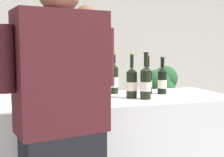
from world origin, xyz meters
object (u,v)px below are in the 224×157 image
object	(u,v)px
wine_bottle_1	(80,86)
person_server	(87,95)
wine_bottle_3	(146,82)
person_guest	(62,142)
wine_glass	(97,84)
wine_bottle_7	(162,80)
wine_bottle_8	(132,83)
wine_bottle_5	(96,80)
wine_bottle_0	(114,79)
potted_shrub	(162,97)
wine_bottle_9	(44,86)
wine_bottle_6	(148,80)
wine_bottle_2	(22,84)
wine_bottle_4	(106,84)

from	to	relation	value
wine_bottle_1	person_server	xyz separation A→B (m)	(0.21, 0.73, -0.20)
wine_bottle_3	person_guest	world-z (taller)	person_guest
wine_bottle_3	wine_glass	size ratio (longest dim) A/B	1.91
wine_bottle_3	wine_bottle_7	distance (m)	0.30
person_guest	wine_bottle_8	bearing A→B (deg)	45.05
wine_bottle_5	person_guest	distance (m)	0.91
wine_bottle_0	potted_shrub	distance (m)	1.50
wine_bottle_0	wine_bottle_9	distance (m)	0.68
wine_bottle_6	wine_bottle_9	bearing A→B (deg)	-165.02
wine_glass	wine_bottle_9	bearing A→B (deg)	-176.74
person_server	person_guest	world-z (taller)	person_server
wine_bottle_0	wine_bottle_1	world-z (taller)	wine_bottle_0
wine_bottle_2	wine_bottle_9	distance (m)	0.27
wine_bottle_4	wine_bottle_7	distance (m)	0.52
wine_bottle_1	wine_bottle_9	size ratio (longest dim) A/B	0.88
wine_bottle_3	wine_bottle_5	world-z (taller)	wine_bottle_3
wine_bottle_0	wine_bottle_7	distance (m)	0.40
wine_bottle_1	potted_shrub	xyz separation A→B (m)	(1.31, 1.29, -0.35)
wine_bottle_3	wine_bottle_9	world-z (taller)	wine_bottle_3
wine_bottle_2	wine_bottle_8	xyz separation A→B (m)	(0.81, -0.15, -0.00)
wine_bottle_3	wine_bottle_4	distance (m)	0.30
wine_bottle_3	wine_glass	distance (m)	0.37
wine_bottle_7	wine_bottle_8	distance (m)	0.33
wine_glass	wine_bottle_0	bearing A→B (deg)	52.88
wine_bottle_4	person_guest	size ratio (longest dim) A/B	0.19
wine_bottle_1	wine_bottle_9	world-z (taller)	wine_bottle_9
wine_bottle_8	wine_bottle_0	bearing A→B (deg)	105.37
wine_bottle_1	wine_bottle_9	bearing A→B (deg)	-160.44
wine_bottle_3	person_server	xyz separation A→B (m)	(-0.27, 0.83, -0.21)
wine_bottle_5	wine_bottle_7	distance (m)	0.56
wine_bottle_2	wine_bottle_5	size ratio (longest dim) A/B	0.96
wine_bottle_4	wine_glass	distance (m)	0.12
wine_bottle_1	wine_bottle_2	size ratio (longest dim) A/B	0.94
wine_bottle_4	wine_bottle_5	size ratio (longest dim) A/B	0.93
wine_bottle_9	wine_bottle_6	bearing A→B (deg)	14.98
wine_bottle_4	wine_bottle_6	bearing A→B (deg)	17.67
wine_bottle_2	wine_bottle_6	xyz separation A→B (m)	(1.01, 0.01, -0.01)
wine_bottle_2	wine_bottle_9	bearing A→B (deg)	-57.76
wine_bottle_6	wine_bottle_7	xyz separation A→B (m)	(0.11, -0.05, -0.00)
wine_bottle_2	person_server	world-z (taller)	person_server
wine_bottle_3	wine_bottle_1	bearing A→B (deg)	167.56
wine_bottle_9	wine_bottle_8	bearing A→B (deg)	6.46
wine_bottle_5	wine_glass	world-z (taller)	wine_bottle_5
wine_bottle_8	potted_shrub	distance (m)	1.64
wine_bottle_0	potted_shrub	bearing A→B (deg)	47.50
wine_bottle_4	wine_bottle_5	world-z (taller)	wine_bottle_5
wine_bottle_2	person_server	bearing A→B (deg)	44.30
wine_bottle_9	wine_bottle_1	bearing A→B (deg)	19.56
wine_bottle_4	wine_bottle_8	distance (m)	0.20
potted_shrub	wine_bottle_3	bearing A→B (deg)	-120.90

